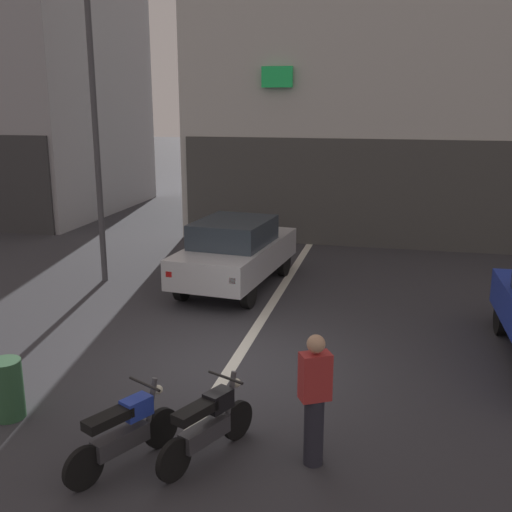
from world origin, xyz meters
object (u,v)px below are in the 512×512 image
at_px(motorcycle_black_row_left_mid, 208,424).
at_px(trash_bin, 7,389).
at_px(car_silver_crossing_near, 236,251).
at_px(street_lamp, 94,101).
at_px(motorcycle_blue_row_leftmost, 125,432).
at_px(person_by_motorcycles, 315,399).

xyz_separation_m(motorcycle_black_row_left_mid, trash_bin, (-3.01, 0.32, -0.03)).
relative_size(car_silver_crossing_near, motorcycle_black_row_left_mid, 2.77).
height_order(street_lamp, motorcycle_black_row_left_mid, street_lamp).
xyz_separation_m(motorcycle_blue_row_leftmost, trash_bin, (-2.08, 0.71, -0.03)).
distance_m(motorcycle_black_row_left_mid, person_by_motorcycles, 1.35).
relative_size(car_silver_crossing_near, motorcycle_blue_row_leftmost, 2.82).
height_order(car_silver_crossing_near, trash_bin, car_silver_crossing_near).
height_order(street_lamp, motorcycle_blue_row_leftmost, street_lamp).
xyz_separation_m(car_silver_crossing_near, street_lamp, (-3.28, -0.17, 3.38)).
bearing_deg(trash_bin, street_lamp, 105.35).
bearing_deg(motorcycle_blue_row_leftmost, motorcycle_black_row_left_mid, 23.05).
bearing_deg(motorcycle_blue_row_leftmost, person_by_motorcycles, 14.37).
distance_m(motorcycle_black_row_left_mid, trash_bin, 3.02).
bearing_deg(motorcycle_blue_row_leftmost, street_lamp, 118.37).
height_order(motorcycle_black_row_left_mid, trash_bin, motorcycle_black_row_left_mid).
distance_m(street_lamp, trash_bin, 7.68).
height_order(motorcycle_blue_row_leftmost, motorcycle_black_row_left_mid, same).
bearing_deg(person_by_motorcycles, motorcycle_blue_row_leftmost, -165.63).
xyz_separation_m(car_silver_crossing_near, person_by_motorcycles, (2.76, -6.73, -0.03)).
bearing_deg(person_by_motorcycles, trash_bin, 178.03).
bearing_deg(street_lamp, trash_bin, -74.65).
bearing_deg(motorcycle_black_row_left_mid, person_by_motorcycles, 7.62).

